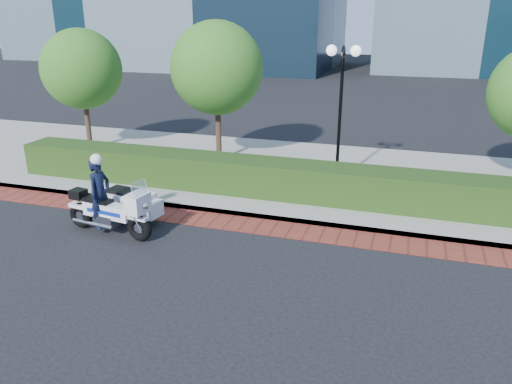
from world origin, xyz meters
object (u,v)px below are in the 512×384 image
(lamppost, at_px, (341,94))
(tree_b, at_px, (217,68))
(tree_a, at_px, (82,69))
(police_motorcycle, at_px, (114,202))

(lamppost, bearing_deg, tree_b, 163.89)
(lamppost, bearing_deg, tree_a, 172.59)
(lamppost, bearing_deg, police_motorcycle, -134.84)
(tree_b, bearing_deg, lamppost, -16.11)
(lamppost, distance_m, tree_a, 10.09)
(police_motorcycle, bearing_deg, tree_a, 137.36)
(lamppost, xyz_separation_m, tree_a, (-10.00, 1.30, 0.26))
(lamppost, height_order, tree_b, tree_b)
(tree_b, bearing_deg, tree_a, 180.00)
(tree_b, xyz_separation_m, police_motorcycle, (-0.37, -6.20, -2.73))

